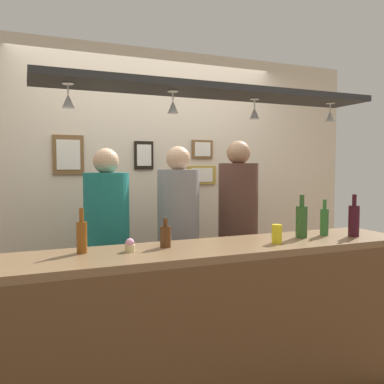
{
  "coord_description": "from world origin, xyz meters",
  "views": [
    {
      "loc": [
        -1.13,
        -2.61,
        1.5
      ],
      "look_at": [
        0.0,
        0.1,
        1.32
      ],
      "focal_mm": 37.87,
      "sensor_mm": 36.0,
      "label": 1
    }
  ],
  "objects_px": {
    "cupcake": "(130,245)",
    "bottle_beer_amber_tall": "(82,236)",
    "bottle_beer_green_import": "(324,221)",
    "person_left_teal_shirt": "(107,235)",
    "picture_frame_upper_small": "(202,149)",
    "drink_can": "(277,234)",
    "picture_frame_caricature": "(68,155)",
    "picture_frame_lower_pair": "(202,175)",
    "person_right_brown_shirt": "(238,220)",
    "bottle_wine_dark_red": "(354,220)",
    "picture_frame_crest": "(144,155)",
    "bottle_beer_brown_stubby": "(165,236)",
    "person_middle_grey_shirt": "(178,228)",
    "bottle_champagne_green": "(302,221)"
  },
  "relations": [
    {
      "from": "cupcake",
      "to": "bottle_beer_amber_tall",
      "type": "bearing_deg",
      "value": 165.82
    },
    {
      "from": "bottle_beer_amber_tall",
      "to": "bottle_beer_green_import",
      "type": "bearing_deg",
      "value": -2.01
    },
    {
      "from": "person_left_teal_shirt",
      "to": "picture_frame_upper_small",
      "type": "bearing_deg",
      "value": 30.14
    },
    {
      "from": "bottle_beer_amber_tall",
      "to": "drink_can",
      "type": "relative_size",
      "value": 2.13
    },
    {
      "from": "picture_frame_caricature",
      "to": "picture_frame_lower_pair",
      "type": "relative_size",
      "value": 1.13
    },
    {
      "from": "person_right_brown_shirt",
      "to": "bottle_beer_amber_tall",
      "type": "xyz_separation_m",
      "value": [
        -1.4,
        -0.68,
        0.07
      ]
    },
    {
      "from": "bottle_wine_dark_red",
      "to": "picture_frame_crest",
      "type": "bearing_deg",
      "value": 126.94
    },
    {
      "from": "bottle_beer_amber_tall",
      "to": "picture_frame_lower_pair",
      "type": "bearing_deg",
      "value": 44.31
    },
    {
      "from": "drink_can",
      "to": "picture_frame_upper_small",
      "type": "distance_m",
      "value": 1.61
    },
    {
      "from": "drink_can",
      "to": "cupcake",
      "type": "xyz_separation_m",
      "value": [
        -0.94,
        0.11,
        -0.03
      ]
    },
    {
      "from": "picture_frame_crest",
      "to": "picture_frame_caricature",
      "type": "bearing_deg",
      "value": 180.0
    },
    {
      "from": "bottle_beer_brown_stubby",
      "to": "picture_frame_crest",
      "type": "relative_size",
      "value": 0.69
    },
    {
      "from": "person_middle_grey_shirt",
      "to": "picture_frame_upper_small",
      "type": "xyz_separation_m",
      "value": [
        0.49,
        0.62,
        0.67
      ]
    },
    {
      "from": "cupcake",
      "to": "person_right_brown_shirt",
      "type": "bearing_deg",
      "value": 33.39
    },
    {
      "from": "person_middle_grey_shirt",
      "to": "bottle_wine_dark_red",
      "type": "bearing_deg",
      "value": -40.6
    },
    {
      "from": "bottle_beer_green_import",
      "to": "picture_frame_upper_small",
      "type": "height_order",
      "value": "picture_frame_upper_small"
    },
    {
      "from": "person_right_brown_shirt",
      "to": "bottle_beer_green_import",
      "type": "distance_m",
      "value": 0.8
    },
    {
      "from": "picture_frame_lower_pair",
      "to": "picture_frame_upper_small",
      "type": "bearing_deg",
      "value": 0.0
    },
    {
      "from": "bottle_beer_brown_stubby",
      "to": "person_left_teal_shirt",
      "type": "bearing_deg",
      "value": 107.52
    },
    {
      "from": "person_middle_grey_shirt",
      "to": "picture_frame_caricature",
      "type": "xyz_separation_m",
      "value": [
        -0.79,
        0.62,
        0.6
      ]
    },
    {
      "from": "picture_frame_caricature",
      "to": "picture_frame_upper_small",
      "type": "height_order",
      "value": "picture_frame_caricature"
    },
    {
      "from": "person_middle_grey_shirt",
      "to": "bottle_champagne_green",
      "type": "bearing_deg",
      "value": -49.83
    },
    {
      "from": "picture_frame_crest",
      "to": "cupcake",
      "type": "bearing_deg",
      "value": -109.26
    },
    {
      "from": "bottle_beer_amber_tall",
      "to": "picture_frame_crest",
      "type": "bearing_deg",
      "value": 60.33
    },
    {
      "from": "bottle_beer_brown_stubby",
      "to": "bottle_champagne_green",
      "type": "xyz_separation_m",
      "value": [
        0.99,
        -0.04,
        0.05
      ]
    },
    {
      "from": "bottle_beer_amber_tall",
      "to": "bottle_beer_brown_stubby",
      "type": "xyz_separation_m",
      "value": [
        0.5,
        -0.03,
        -0.03
      ]
    },
    {
      "from": "bottle_champagne_green",
      "to": "drink_can",
      "type": "distance_m",
      "value": 0.31
    },
    {
      "from": "bottle_beer_green_import",
      "to": "picture_frame_crest",
      "type": "xyz_separation_m",
      "value": [
        -0.95,
        1.36,
        0.5
      ]
    },
    {
      "from": "picture_frame_upper_small",
      "to": "picture_frame_lower_pair",
      "type": "distance_m",
      "value": 0.25
    },
    {
      "from": "drink_can",
      "to": "picture_frame_lower_pair",
      "type": "bearing_deg",
      "value": 85.02
    },
    {
      "from": "person_left_teal_shirt",
      "to": "bottle_wine_dark_red",
      "type": "height_order",
      "value": "person_left_teal_shirt"
    },
    {
      "from": "person_right_brown_shirt",
      "to": "picture_frame_crest",
      "type": "xyz_separation_m",
      "value": [
        -0.66,
        0.62,
        0.57
      ]
    },
    {
      "from": "person_left_teal_shirt",
      "to": "picture_frame_upper_small",
      "type": "relative_size",
      "value": 7.44
    },
    {
      "from": "bottle_beer_brown_stubby",
      "to": "person_middle_grey_shirt",
      "type": "bearing_deg",
      "value": 63.52
    },
    {
      "from": "cupcake",
      "to": "picture_frame_crest",
      "type": "xyz_separation_m",
      "value": [
        0.48,
        1.37,
        0.57
      ]
    },
    {
      "from": "drink_can",
      "to": "picture_frame_caricature",
      "type": "height_order",
      "value": "picture_frame_caricature"
    },
    {
      "from": "picture_frame_upper_small",
      "to": "bottle_beer_brown_stubby",
      "type": "bearing_deg",
      "value": -122.37
    },
    {
      "from": "person_left_teal_shirt",
      "to": "bottle_champagne_green",
      "type": "relative_size",
      "value": 5.46
    },
    {
      "from": "cupcake",
      "to": "picture_frame_lower_pair",
      "type": "xyz_separation_m",
      "value": [
        1.07,
        1.37,
        0.38
      ]
    },
    {
      "from": "bottle_beer_amber_tall",
      "to": "picture_frame_upper_small",
      "type": "height_order",
      "value": "picture_frame_upper_small"
    },
    {
      "from": "cupcake",
      "to": "bottle_champagne_green",
      "type": "bearing_deg",
      "value": -0.13
    },
    {
      "from": "bottle_champagne_green",
      "to": "drink_can",
      "type": "bearing_deg",
      "value": -158.43
    },
    {
      "from": "bottle_beer_green_import",
      "to": "picture_frame_upper_small",
      "type": "relative_size",
      "value": 1.18
    },
    {
      "from": "drink_can",
      "to": "picture_frame_lower_pair",
      "type": "height_order",
      "value": "picture_frame_lower_pair"
    },
    {
      "from": "person_right_brown_shirt",
      "to": "bottle_beer_green_import",
      "type": "relative_size",
      "value": 6.62
    },
    {
      "from": "person_middle_grey_shirt",
      "to": "picture_frame_lower_pair",
      "type": "height_order",
      "value": "person_middle_grey_shirt"
    },
    {
      "from": "picture_frame_lower_pair",
      "to": "bottle_wine_dark_red",
      "type": "bearing_deg",
      "value": -70.62
    },
    {
      "from": "bottle_wine_dark_red",
      "to": "drink_can",
      "type": "distance_m",
      "value": 0.65
    },
    {
      "from": "bottle_beer_green_import",
      "to": "bottle_beer_amber_tall",
      "type": "bearing_deg",
      "value": 177.99
    },
    {
      "from": "bottle_wine_dark_red",
      "to": "bottle_champagne_green",
      "type": "height_order",
      "value": "same"
    }
  ]
}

